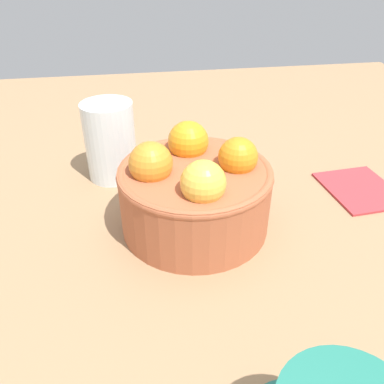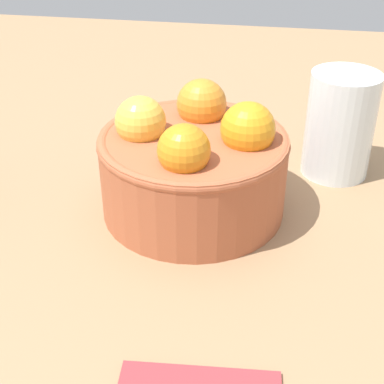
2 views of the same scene
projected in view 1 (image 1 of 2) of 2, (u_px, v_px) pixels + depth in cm
name	position (u px, v px, depth cm)	size (l,w,h in cm)	color
ground_plane	(195.00, 238.00, 44.96)	(119.85, 116.67, 3.73)	#997551
terracotta_bowl	(195.00, 190.00, 41.53)	(15.98, 15.98, 10.34)	#AD5938
water_glass	(110.00, 141.00, 50.47)	(6.42, 6.42, 10.02)	silver
folded_napkin	(361.00, 188.00, 49.83)	(9.76, 8.27, 0.60)	#B23338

